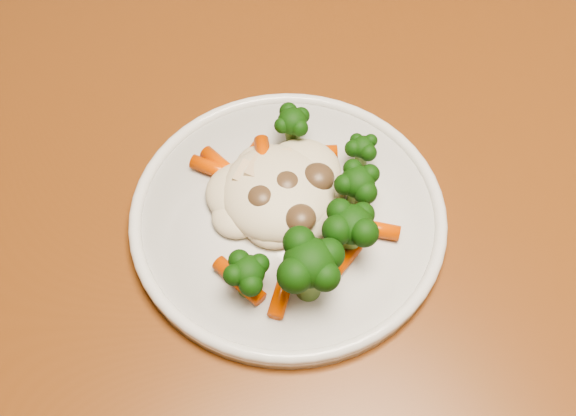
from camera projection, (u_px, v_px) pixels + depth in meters
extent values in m
cube|color=brown|center=(204.00, 325.00, 0.55)|extent=(1.50, 1.21, 0.04)
cube|color=brown|center=(554.00, 129.00, 1.13)|extent=(0.08, 0.08, 0.71)
cylinder|color=silver|center=(288.00, 218.00, 0.57)|extent=(0.25, 0.25, 0.01)
ellipsoid|color=beige|center=(278.00, 185.00, 0.55)|extent=(0.11, 0.09, 0.04)
ellipsoid|color=black|center=(248.00, 279.00, 0.51)|extent=(0.04, 0.04, 0.04)
ellipsoid|color=black|center=(309.00, 273.00, 0.50)|extent=(0.06, 0.06, 0.05)
ellipsoid|color=black|center=(350.00, 234.00, 0.53)|extent=(0.05, 0.05, 0.04)
ellipsoid|color=black|center=(357.00, 190.00, 0.55)|extent=(0.04, 0.04, 0.04)
ellipsoid|color=black|center=(362.00, 153.00, 0.58)|extent=(0.03, 0.03, 0.03)
ellipsoid|color=black|center=(292.00, 129.00, 0.59)|extent=(0.04, 0.04, 0.03)
cylinder|color=#EF5405|center=(216.00, 170.00, 0.58)|extent=(0.03, 0.04, 0.01)
cylinder|color=#EF5405|center=(251.00, 156.00, 0.59)|extent=(0.04, 0.03, 0.01)
cylinder|color=#EF5405|center=(307.00, 153.00, 0.59)|extent=(0.05, 0.03, 0.01)
cylinder|color=#EF5405|center=(239.00, 281.00, 0.52)|extent=(0.02, 0.05, 0.01)
cylinder|color=#EF5405|center=(283.00, 288.00, 0.52)|extent=(0.04, 0.04, 0.01)
cylinder|color=#EF5405|center=(343.00, 261.00, 0.53)|extent=(0.04, 0.02, 0.01)
cylinder|color=#EF5405|center=(375.00, 229.00, 0.55)|extent=(0.04, 0.04, 0.01)
cylinder|color=#EF5405|center=(293.00, 182.00, 0.56)|extent=(0.02, 0.04, 0.01)
cylinder|color=#EF5405|center=(264.00, 162.00, 0.57)|extent=(0.03, 0.05, 0.01)
cylinder|color=#EF5405|center=(223.00, 167.00, 0.58)|extent=(0.02, 0.05, 0.01)
ellipsoid|color=brown|center=(286.00, 185.00, 0.55)|extent=(0.03, 0.03, 0.02)
ellipsoid|color=brown|center=(318.00, 178.00, 0.56)|extent=(0.03, 0.03, 0.02)
ellipsoid|color=brown|center=(262.00, 198.00, 0.55)|extent=(0.03, 0.03, 0.02)
ellipsoid|color=brown|center=(300.00, 218.00, 0.54)|extent=(0.02, 0.02, 0.02)
ellipsoid|color=brown|center=(285.00, 186.00, 0.55)|extent=(0.02, 0.02, 0.02)
cube|color=beige|center=(246.00, 176.00, 0.56)|extent=(0.03, 0.02, 0.01)
cube|color=beige|center=(282.00, 159.00, 0.57)|extent=(0.02, 0.02, 0.01)
cube|color=beige|center=(245.00, 187.00, 0.55)|extent=(0.02, 0.02, 0.01)
cube|color=beige|center=(258.00, 172.00, 0.56)|extent=(0.03, 0.03, 0.01)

